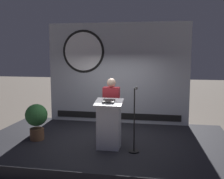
{
  "coord_description": "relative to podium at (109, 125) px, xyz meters",
  "views": [
    {
      "loc": [
        1.41,
        -6.67,
        2.54
      ],
      "look_at": [
        0.2,
        -0.19,
        1.64
      ],
      "focal_mm": 43.73,
      "sensor_mm": 36.0,
      "label": 1
    }
  ],
  "objects": [
    {
      "name": "ground_plane",
      "position": [
        -0.2,
        0.59,
        -0.87
      ],
      "size": [
        40.0,
        40.0,
        0.0
      ],
      "primitive_type": "plane",
      "color": "#6B6056"
    },
    {
      "name": "stage_platform",
      "position": [
        -0.2,
        0.59,
        -0.72
      ],
      "size": [
        6.4,
        4.0,
        0.3
      ],
      "primitive_type": "cube",
      "color": "black",
      "rests_on": "ground"
    },
    {
      "name": "banner_display",
      "position": [
        -0.25,
        2.43,
        1.03
      ],
      "size": [
        4.48,
        0.12,
        3.17
      ],
      "color": "#B2B7C1",
      "rests_on": "stage_platform"
    },
    {
      "name": "podium",
      "position": [
        0.0,
        0.0,
        0.0
      ],
      "size": [
        0.64,
        0.5,
        1.16
      ],
      "color": "silver",
      "rests_on": "stage_platform"
    },
    {
      "name": "speaker_person",
      "position": [
        -0.03,
        0.48,
        0.25
      ],
      "size": [
        0.4,
        0.26,
        1.61
      ],
      "color": "black",
      "rests_on": "stage_platform"
    },
    {
      "name": "microphone_stand",
      "position": [
        0.61,
        -0.09,
        -0.05
      ],
      "size": [
        0.24,
        0.56,
        1.46
      ],
      "color": "black",
      "rests_on": "stage_platform"
    },
    {
      "name": "potted_plant",
      "position": [
        -1.95,
        0.28,
        -0.01
      ],
      "size": [
        0.57,
        0.57,
        0.93
      ],
      "color": "brown",
      "rests_on": "stage_platform"
    }
  ]
}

